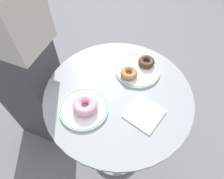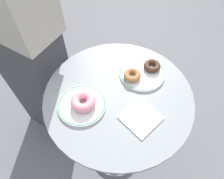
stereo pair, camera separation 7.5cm
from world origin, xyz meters
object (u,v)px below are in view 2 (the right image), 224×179
at_px(donut_chocolate, 152,66).
at_px(cafe_table, 117,120).
at_px(person_figure, 18,36).
at_px(plate_left, 82,105).
at_px(plate_right, 142,73).
at_px(donut_pink_frosted, 83,102).
at_px(donut_cinnamon, 132,75).
at_px(paper_napkin, 141,118).

bearing_deg(donut_chocolate, cafe_table, -172.41).
bearing_deg(person_figure, donut_chocolate, -46.94).
height_order(plate_left, plate_right, same).
bearing_deg(plate_left, plate_right, -1.84).
height_order(donut_pink_frosted, donut_cinnamon, donut_pink_frosted).
distance_m(donut_cinnamon, person_figure, 0.58).
xyz_separation_m(cafe_table, paper_napkin, (0.01, -0.14, 0.25)).
height_order(cafe_table, donut_cinnamon, donut_cinnamon).
bearing_deg(donut_cinnamon, paper_napkin, -118.04).
xyz_separation_m(plate_right, donut_chocolate, (0.06, -0.00, 0.02)).
relative_size(cafe_table, donut_cinnamon, 9.68).
bearing_deg(plate_left, donut_cinnamon, -0.99).
distance_m(donut_chocolate, paper_napkin, 0.27).
relative_size(cafe_table, plate_right, 3.63).
relative_size(paper_napkin, person_figure, 0.08).
bearing_deg(donut_chocolate, donut_pink_frosted, 178.57).
bearing_deg(donut_pink_frosted, person_figure, 100.00).
relative_size(plate_right, donut_pink_frosted, 2.03).
bearing_deg(paper_napkin, donut_chocolate, 39.80).
xyz_separation_m(cafe_table, donut_chocolate, (0.21, 0.03, 0.27)).
height_order(cafe_table, person_figure, person_figure).
relative_size(donut_chocolate, donut_cinnamon, 1.00).
relative_size(donut_chocolate, paper_napkin, 0.59).
bearing_deg(donut_pink_frosted, cafe_table, -13.96).
height_order(donut_cinnamon, person_figure, person_figure).
distance_m(donut_pink_frosted, paper_napkin, 0.24).
xyz_separation_m(plate_right, person_figure, (-0.39, 0.47, 0.08)).
height_order(cafe_table, plate_left, plate_left).
bearing_deg(cafe_table, donut_pink_frosted, 166.04).
height_order(plate_left, donut_cinnamon, donut_cinnamon).
xyz_separation_m(cafe_table, donut_pink_frosted, (-0.15, 0.04, 0.28)).
height_order(donut_chocolate, paper_napkin, donut_chocolate).
height_order(plate_right, paper_napkin, plate_right).
relative_size(plate_left, donut_cinnamon, 2.56).
xyz_separation_m(donut_chocolate, donut_cinnamon, (-0.11, 0.01, 0.00)).
distance_m(plate_right, donut_chocolate, 0.06).
xyz_separation_m(donut_pink_frosted, paper_napkin, (0.16, -0.18, -0.03)).
bearing_deg(paper_napkin, person_figure, 110.21).
xyz_separation_m(plate_right, donut_cinnamon, (-0.06, 0.01, 0.02)).
relative_size(donut_chocolate, person_figure, 0.05).
relative_size(donut_pink_frosted, person_figure, 0.06).
relative_size(donut_pink_frosted, paper_napkin, 0.77).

